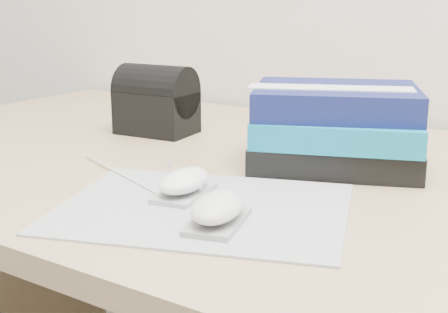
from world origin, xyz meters
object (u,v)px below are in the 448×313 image
Objects in this scene: mouse_rear at (184,183)px; pouch at (156,100)px; mouse_front at (218,209)px; desk at (305,302)px; book_stack at (336,127)px.

pouch reaches higher than mouse_rear.
mouse_rear is 0.95× the size of mouse_front.
mouse_rear is 0.11m from mouse_front.
desk is at bearing 76.61° from mouse_rear.
book_stack reaches higher than mouse_front.
desk is at bearing -4.80° from pouch.
desk is 0.43m from pouch.
mouse_front is 0.36× the size of book_stack.
desk is at bearing -176.03° from book_stack.
mouse_front is 0.48m from pouch.
mouse_front is at bearing -42.89° from pouch.
mouse_rear is at bearing -45.63° from pouch.
book_stack reaches higher than mouse_rear.
book_stack reaches higher than desk.
book_stack is at bearing 68.55° from mouse_rear.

